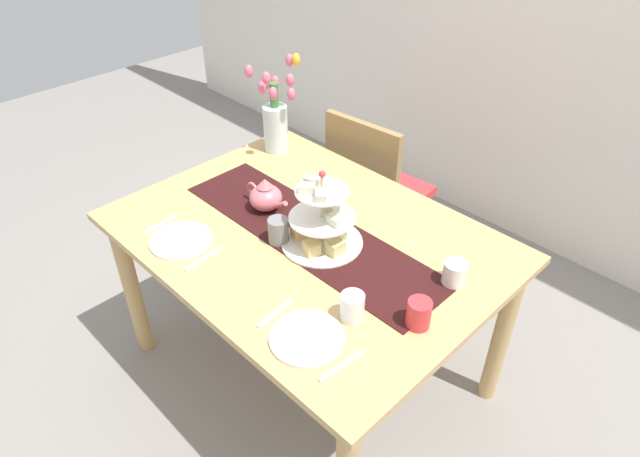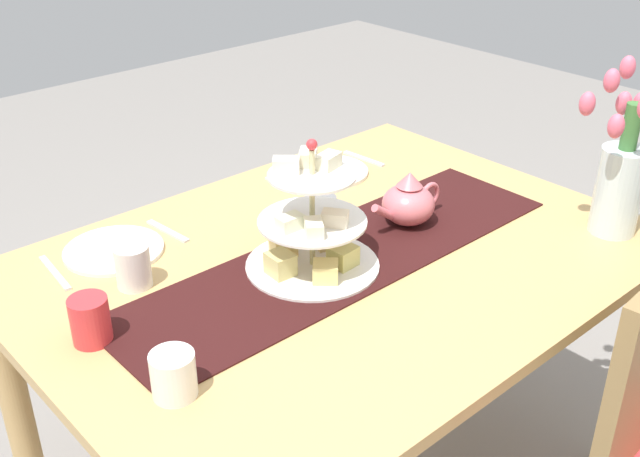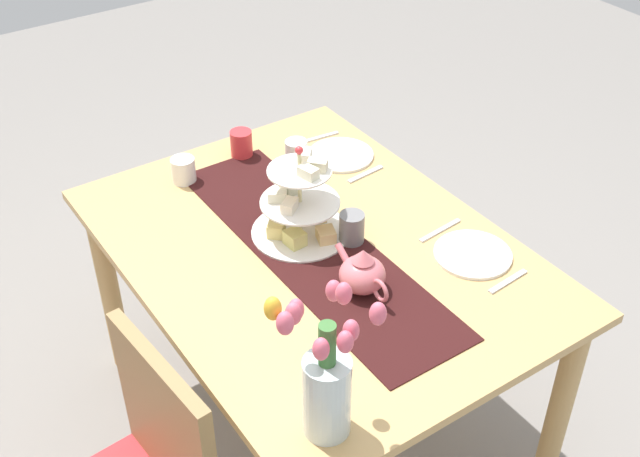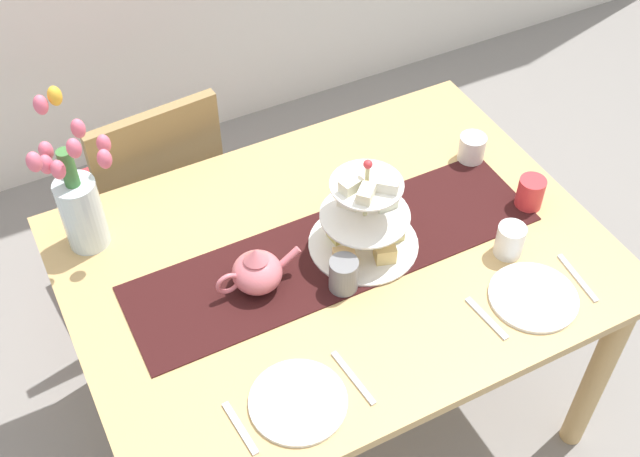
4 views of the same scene
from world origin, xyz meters
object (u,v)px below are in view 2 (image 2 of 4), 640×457
at_px(cream_jug, 173,375).
at_px(fork_right, 168,231).
at_px(teapot, 409,202).
at_px(knife_right, 55,273).
at_px(mug_grey, 321,215).
at_px(tulip_vase, 623,170).
at_px(tiered_cake_stand, 311,232).
at_px(knife_left, 288,187).
at_px(dinner_plate_left, 328,171).
at_px(mug_orange, 90,320).
at_px(mug_white_text, 133,266).
at_px(fork_left, 364,159).
at_px(dining_table, 338,295).
at_px(dinner_plate_right, 114,250).

xyz_separation_m(cream_jug, fork_right, (-0.31, -0.52, -0.04)).
relative_size(teapot, fork_right, 1.59).
distance_m(knife_right, mug_grey, 0.62).
bearing_deg(teapot, tulip_vase, 133.69).
relative_size(tiered_cake_stand, knife_left, 1.79).
xyz_separation_m(cream_jug, dinner_plate_left, (-0.84, -0.52, -0.04)).
xyz_separation_m(teapot, mug_orange, (0.81, -0.08, -0.01)).
relative_size(tiered_cake_stand, mug_orange, 3.20).
bearing_deg(knife_left, dinner_plate_left, 180.00).
xyz_separation_m(tiered_cake_stand, mug_white_text, (0.33, -0.20, -0.04)).
bearing_deg(teapot, fork_left, -119.69).
bearing_deg(fork_right, teapot, 142.33).
height_order(fork_right, mug_white_text, mug_white_text).
height_order(tiered_cake_stand, mug_white_text, tiered_cake_stand).
height_order(tulip_vase, mug_grey, tulip_vase).
height_order(dining_table, knife_right, knife_right).
bearing_deg(tiered_cake_stand, knife_left, -122.82).
bearing_deg(dinner_plate_right, cream_jug, 72.47).
distance_m(fork_right, knife_right, 0.29).
bearing_deg(fork_left, knife_left, 0.00).
distance_m(fork_left, mug_grey, 0.48).
distance_m(cream_jug, fork_right, 0.61).
distance_m(dining_table, dinner_plate_left, 0.48).
relative_size(tulip_vase, mug_white_text, 4.59).
distance_m(tiered_cake_stand, dinner_plate_left, 0.53).
bearing_deg(teapot, mug_orange, -5.50).
height_order(mug_grey, mug_orange, mug_grey).
bearing_deg(dinner_plate_right, knife_left, 180.00).
relative_size(dining_table, knife_right, 8.38).
bearing_deg(dinner_plate_left, mug_orange, 17.99).
relative_size(dining_table, fork_left, 9.49).
relative_size(cream_jug, fork_left, 0.57).
bearing_deg(dinner_plate_right, dinner_plate_left, 180.00).
xyz_separation_m(tiered_cake_stand, cream_jug, (0.46, 0.16, -0.05)).
bearing_deg(knife_right, dining_table, 145.41).
bearing_deg(tiered_cake_stand, tulip_vase, 151.48).
distance_m(tiered_cake_stand, teapot, 0.32).
relative_size(tiered_cake_stand, tulip_vase, 0.70).
height_order(teapot, dinner_plate_left, teapot).
bearing_deg(knife_right, mug_white_text, 124.28).
relative_size(fork_right, mug_white_text, 1.58).
height_order(cream_jug, knife_right, cream_jug).
relative_size(mug_grey, mug_orange, 1.00).
bearing_deg(fork_left, dinner_plate_left, 0.00).
xyz_separation_m(knife_right, mug_white_text, (-0.11, 0.16, 0.04)).
xyz_separation_m(knife_right, mug_grey, (-0.56, 0.26, 0.05)).
bearing_deg(fork_left, tulip_vase, 100.71).
height_order(dinner_plate_right, fork_right, dinner_plate_right).
relative_size(teapot, knife_left, 1.40).
bearing_deg(mug_orange, fork_right, -140.49).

